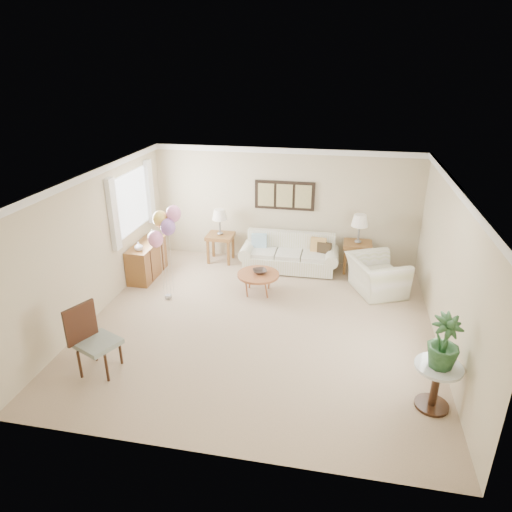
# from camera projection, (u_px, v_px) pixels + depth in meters

# --- Properties ---
(ground_plane) EXTENTS (6.00, 6.00, 0.00)m
(ground_plane) POSITION_uv_depth(u_px,v_px,m) (260.00, 324.00, 8.12)
(ground_plane) COLOR tan
(room_shell) EXTENTS (6.04, 6.04, 2.60)m
(room_shell) POSITION_uv_depth(u_px,v_px,m) (255.00, 236.00, 7.59)
(room_shell) COLOR #CBB793
(room_shell) RESTS_ON ground
(wall_art_triptych) EXTENTS (1.35, 0.06, 0.65)m
(wall_art_triptych) POSITION_uv_depth(u_px,v_px,m) (285.00, 195.00, 10.19)
(wall_art_triptych) COLOR black
(wall_art_triptych) RESTS_ON ground
(sofa) EXTENTS (2.17, 0.82, 0.80)m
(sofa) POSITION_uv_depth(u_px,v_px,m) (290.00, 256.00, 10.18)
(sofa) COLOR silver
(sofa) RESTS_ON ground
(end_table_left) EXTENTS (0.60, 0.55, 0.66)m
(end_table_left) POSITION_uv_depth(u_px,v_px,m) (220.00, 239.00, 10.49)
(end_table_left) COLOR brown
(end_table_left) RESTS_ON ground
(end_table_right) EXTENTS (0.62, 0.56, 0.67)m
(end_table_right) POSITION_uv_depth(u_px,v_px,m) (357.00, 247.00, 9.97)
(end_table_right) COLOR brown
(end_table_right) RESTS_ON ground
(lamp_left) EXTENTS (0.34, 0.34, 0.60)m
(lamp_left) POSITION_uv_depth(u_px,v_px,m) (220.00, 215.00, 10.27)
(lamp_left) COLOR gray
(lamp_left) RESTS_ON end_table_left
(lamp_right) EXTENTS (0.37, 0.37, 0.64)m
(lamp_right) POSITION_uv_depth(u_px,v_px,m) (360.00, 221.00, 9.74)
(lamp_right) COLOR gray
(lamp_right) RESTS_ON end_table_right
(coffee_table) EXTENTS (0.84, 0.84, 0.42)m
(coffee_table) POSITION_uv_depth(u_px,v_px,m) (258.00, 275.00, 9.07)
(coffee_table) COLOR #94532A
(coffee_table) RESTS_ON ground
(decor_bowl) EXTENTS (0.37, 0.37, 0.07)m
(decor_bowl) POSITION_uv_depth(u_px,v_px,m) (260.00, 271.00, 9.07)
(decor_bowl) COLOR #322723
(decor_bowl) RESTS_ON coffee_table
(armchair) EXTENTS (1.34, 1.41, 0.72)m
(armchair) POSITION_uv_depth(u_px,v_px,m) (376.00, 275.00, 9.14)
(armchair) COLOR silver
(armchair) RESTS_ON ground
(side_table) EXTENTS (0.62, 0.62, 0.67)m
(side_table) POSITION_uv_depth(u_px,v_px,m) (437.00, 376.00, 5.98)
(side_table) COLOR silver
(side_table) RESTS_ON ground
(potted_plant) EXTENTS (0.54, 0.54, 0.74)m
(potted_plant) POSITION_uv_depth(u_px,v_px,m) (444.00, 342.00, 5.76)
(potted_plant) COLOR #1C4520
(potted_plant) RESTS_ON side_table
(accent_chair) EXTENTS (0.71, 0.70, 1.09)m
(accent_chair) POSITION_uv_depth(u_px,v_px,m) (92.00, 338.00, 6.70)
(accent_chair) COLOR gray
(accent_chair) RESTS_ON ground
(credenza) EXTENTS (0.46, 1.20, 0.74)m
(credenza) POSITION_uv_depth(u_px,v_px,m) (147.00, 260.00, 9.82)
(credenza) COLOR brown
(credenza) RESTS_ON ground
(vase_white) EXTENTS (0.21, 0.21, 0.18)m
(vase_white) POSITION_uv_depth(u_px,v_px,m) (139.00, 246.00, 9.31)
(vase_white) COLOR silver
(vase_white) RESTS_ON credenza
(vase_sage) EXTENTS (0.21, 0.21, 0.21)m
(vase_sage) POSITION_uv_depth(u_px,v_px,m) (152.00, 234.00, 9.93)
(vase_sage) COLOR beige
(vase_sage) RESTS_ON credenza
(balloon_cluster) EXTENTS (0.57, 0.53, 1.89)m
(balloon_cluster) POSITION_uv_depth(u_px,v_px,m) (164.00, 225.00, 8.41)
(balloon_cluster) COLOR gray
(balloon_cluster) RESTS_ON ground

